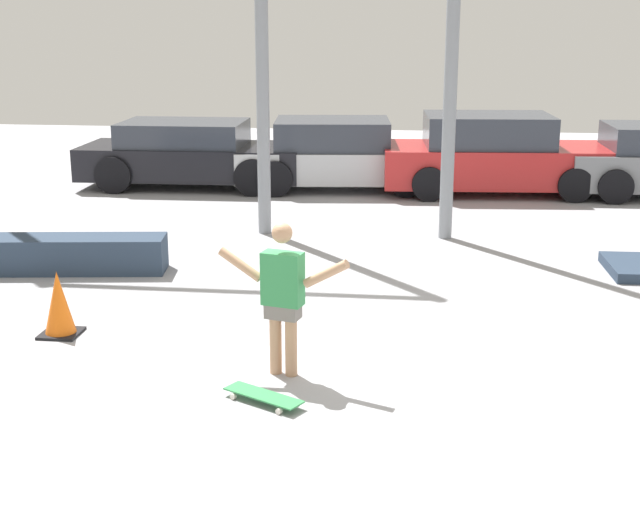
% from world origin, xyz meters
% --- Properties ---
extents(ground_plane, '(36.00, 36.00, 0.00)m').
position_xyz_m(ground_plane, '(0.00, 0.00, 0.00)').
color(ground_plane, '#9E9EA3').
extents(skateboarder, '(1.29, 0.41, 1.48)m').
position_xyz_m(skateboarder, '(-0.21, -0.69, 0.82)').
color(skateboarder, tan).
rests_on(skateboarder, ground_plane).
extents(skateboard, '(0.77, 0.56, 0.08)m').
position_xyz_m(skateboard, '(-0.28, -1.35, 0.06)').
color(skateboard, '#338C4C').
rests_on(skateboard, ground_plane).
extents(grind_box, '(2.97, 0.96, 0.47)m').
position_xyz_m(grind_box, '(-3.79, 2.41, 0.24)').
color(grind_box, '#28384C').
rests_on(grind_box, ground_plane).
extents(parked_car_black, '(4.38, 2.04, 1.29)m').
position_xyz_m(parked_car_black, '(-3.56, 8.61, 0.64)').
color(parked_car_black, black).
rests_on(parked_car_black, ground_plane).
extents(parked_car_silver, '(4.15, 2.30, 1.35)m').
position_xyz_m(parked_car_silver, '(-0.64, 8.77, 0.65)').
color(parked_car_silver, '#B7BABF').
rests_on(parked_car_silver, ground_plane).
extents(parked_car_red, '(4.40, 2.25, 1.49)m').
position_xyz_m(parked_car_red, '(2.35, 8.68, 0.71)').
color(parked_car_red, red).
rests_on(parked_car_red, ground_plane).
extents(traffic_cone, '(0.41, 0.41, 0.70)m').
position_xyz_m(traffic_cone, '(-2.75, 0.09, 0.34)').
color(traffic_cone, black).
rests_on(traffic_cone, ground_plane).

